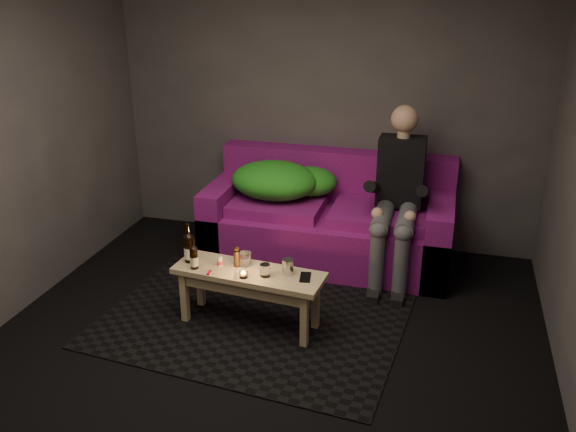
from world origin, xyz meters
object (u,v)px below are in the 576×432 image
(steel_cup, at_px, (288,267))
(beer_bottle_a, at_px, (189,248))
(sofa, at_px, (329,222))
(coffee_table, at_px, (249,280))
(beer_bottle_b, at_px, (194,257))
(person, at_px, (398,192))

(steel_cup, bearing_deg, beer_bottle_a, -180.00)
(beer_bottle_a, relative_size, steel_cup, 2.65)
(sofa, distance_m, coffee_table, 1.37)
(coffee_table, bearing_deg, sofa, 75.90)
(beer_bottle_a, distance_m, steel_cup, 0.78)
(sofa, height_order, coffee_table, sofa)
(coffee_table, distance_m, beer_bottle_b, 0.44)
(coffee_table, height_order, beer_bottle_a, beer_bottle_a)
(beer_bottle_a, bearing_deg, person, 38.08)
(steel_cup, bearing_deg, person, 59.59)
(person, bearing_deg, beer_bottle_b, -138.02)
(sofa, height_order, steel_cup, sofa)
(coffee_table, xyz_separation_m, beer_bottle_a, (-0.48, 0.03, 0.20))
(person, relative_size, beer_bottle_b, 5.95)
(beer_bottle_b, bearing_deg, steel_cup, 7.79)
(beer_bottle_a, height_order, beer_bottle_b, beer_bottle_a)
(sofa, distance_m, beer_bottle_a, 1.55)
(beer_bottle_a, xyz_separation_m, steel_cup, (0.77, 0.00, -0.06))
(sofa, xyz_separation_m, person, (0.62, -0.18, 0.42))
(sofa, bearing_deg, steel_cup, -91.73)
(beer_bottle_a, bearing_deg, beer_bottle_b, -50.16)
(sofa, bearing_deg, beer_bottle_a, -121.99)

